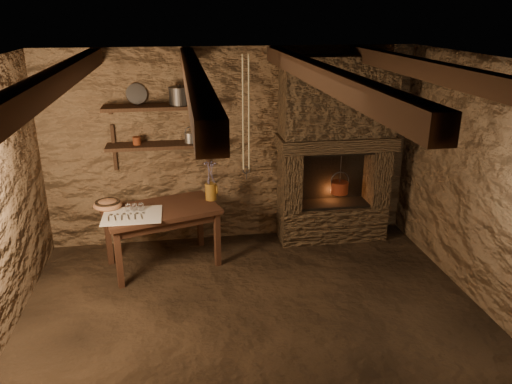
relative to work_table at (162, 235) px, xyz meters
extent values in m
plane|color=black|center=(0.88, -1.35, -0.38)|extent=(4.50, 4.50, 0.00)
cube|color=brown|center=(0.88, 0.65, 0.82)|extent=(4.50, 0.04, 2.40)
cube|color=brown|center=(0.88, -3.35, 0.82)|extent=(4.50, 0.04, 2.40)
cube|color=brown|center=(3.13, -1.35, 0.82)|extent=(0.04, 4.00, 2.40)
cube|color=black|center=(0.88, -1.35, 2.02)|extent=(4.50, 4.00, 0.04)
cube|color=black|center=(-0.62, -1.35, 1.93)|extent=(0.14, 3.95, 0.16)
cube|color=black|center=(0.38, -1.35, 1.93)|extent=(0.14, 3.95, 0.16)
cube|color=black|center=(1.38, -1.35, 1.93)|extent=(0.14, 3.95, 0.16)
cube|color=black|center=(2.38, -1.35, 1.93)|extent=(0.14, 3.95, 0.16)
cube|color=black|center=(0.03, 0.49, 0.92)|extent=(1.25, 0.30, 0.04)
cube|color=black|center=(0.03, 0.49, 1.37)|extent=(1.25, 0.30, 0.04)
cube|color=#322519|center=(2.13, 0.42, -0.16)|extent=(1.35, 0.45, 0.45)
cube|color=#322519|center=(1.57, 0.42, 0.44)|extent=(0.23, 0.45, 0.75)
cube|color=#322519|center=(2.69, 0.42, 0.44)|extent=(0.23, 0.45, 0.75)
cube|color=#322519|center=(2.13, 0.39, 0.90)|extent=(1.43, 0.51, 0.16)
cube|color=#322519|center=(2.13, 0.42, 1.45)|extent=(1.35, 0.45, 0.94)
cube|color=black|center=(2.13, 0.61, 0.44)|extent=(0.90, 0.06, 0.75)
cube|color=#371E13|center=(0.00, 0.00, 0.30)|extent=(1.39, 1.04, 0.05)
cube|color=#371E13|center=(0.00, 0.00, 0.22)|extent=(1.26, 0.91, 0.09)
cube|color=silver|center=(-0.30, -0.17, 0.33)|extent=(0.63, 0.51, 0.01)
cylinder|color=#97641D|center=(0.58, 0.18, 0.43)|extent=(0.16, 0.16, 0.20)
torus|color=#97641D|center=(0.65, 0.18, 0.45)|extent=(0.02, 0.11, 0.11)
ellipsoid|color=#93603F|center=(-0.58, 0.09, 0.36)|extent=(0.37, 0.37, 0.11)
cylinder|color=#332F2D|center=(0.28, 0.49, 1.48)|extent=(0.32, 0.32, 0.18)
cylinder|color=gray|center=(-0.21, 0.59, 1.51)|extent=(0.26, 0.17, 0.24)
cylinder|color=#532110|center=(-0.24, 0.49, 0.99)|extent=(0.10, 0.10, 0.09)
cylinder|color=maroon|center=(2.20, 0.37, 0.31)|extent=(0.23, 0.23, 0.15)
torus|color=#332F2D|center=(2.20, 0.37, 0.41)|extent=(0.24, 0.02, 0.24)
cylinder|color=#332F2D|center=(2.20, 0.37, 0.56)|extent=(0.01, 0.01, 0.44)
camera|label=1|loc=(0.25, -5.27, 2.42)|focal=35.00mm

